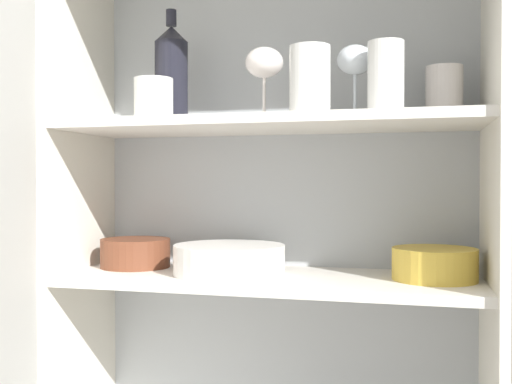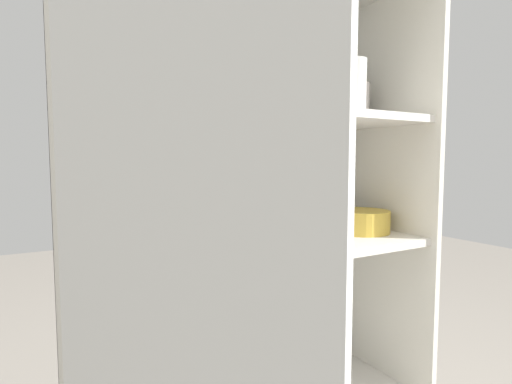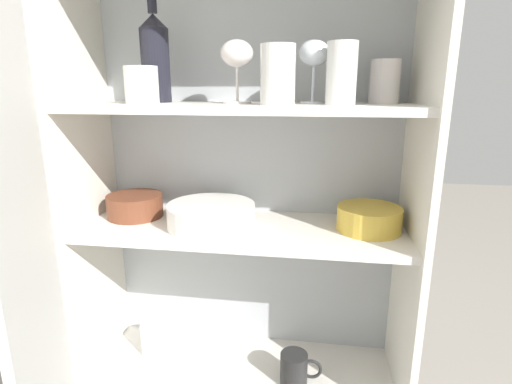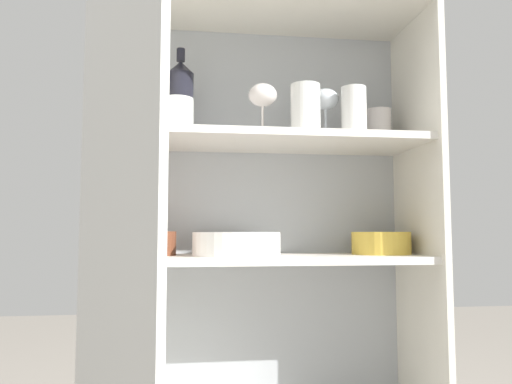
{
  "view_description": "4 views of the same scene",
  "coord_description": "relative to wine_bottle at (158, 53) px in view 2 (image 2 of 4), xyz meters",
  "views": [
    {
      "loc": [
        0.29,
        -1.08,
        0.94
      ],
      "look_at": [
        -0.03,
        0.16,
        0.92
      ],
      "focal_mm": 42.0,
      "sensor_mm": 36.0,
      "label": 1
    },
    {
      "loc": [
        -0.49,
        -0.68,
        0.95
      ],
      "look_at": [
        -0.02,
        0.15,
        0.88
      ],
      "focal_mm": 28.0,
      "sensor_mm": 36.0,
      "label": 2
    },
    {
      "loc": [
        0.19,
        -0.86,
        1.11
      ],
      "look_at": [
        0.04,
        0.14,
        0.84
      ],
      "focal_mm": 28.0,
      "sensor_mm": 36.0,
      "label": 3
    },
    {
      "loc": [
        -0.21,
        -1.21,
        0.8
      ],
      "look_at": [
        -0.03,
        0.13,
        0.92
      ],
      "focal_mm": 35.0,
      "sensor_mm": 36.0,
      "label": 4
    }
  ],
  "objects": [
    {
      "name": "cupboard_back_panel",
      "position": [
        0.24,
        0.11,
        -0.47
      ],
      "size": [
        0.9,
        0.02,
        1.43
      ],
      "primitive_type": "cube",
      "color": "#B2B7BC",
      "rests_on": "ground_plane"
    },
    {
      "name": "cupboard_side_left",
      "position": [
        -0.2,
        -0.05,
        -0.47
      ],
      "size": [
        0.02,
        0.33,
        1.43
      ],
      "primitive_type": "cube",
      "color": "silver",
      "rests_on": "ground_plane"
    },
    {
      "name": "cupboard_side_right",
      "position": [
        0.68,
        -0.05,
        -0.47
      ],
      "size": [
        0.02,
        0.33,
        1.43
      ],
      "primitive_type": "cube",
      "color": "silver",
      "rests_on": "ground_plane"
    },
    {
      "name": "shelf_board_middle",
      "position": [
        0.24,
        -0.05,
        -0.45
      ],
      "size": [
        0.87,
        0.29,
        0.02
      ],
      "primitive_type": "cube",
      "color": "silver"
    },
    {
      "name": "shelf_board_upper",
      "position": [
        0.24,
        -0.05,
        -0.12
      ],
      "size": [
        0.87,
        0.29,
        0.02
      ],
      "primitive_type": "cube",
      "color": "silver"
    },
    {
      "name": "cupboard_door",
      "position": [
        -0.11,
        -0.41,
        -0.47
      ],
      "size": [
        0.22,
        0.41,
        1.43
      ],
      "color": "silver",
      "rests_on": "ground_plane"
    },
    {
      "name": "tumbler_glass_0",
      "position": [
        -0.0,
        -0.09,
        -0.07
      ],
      "size": [
        0.08,
        0.08,
        0.09
      ],
      "color": "white",
      "rests_on": "shelf_board_upper"
    },
    {
      "name": "tumbler_glass_1",
      "position": [
        0.48,
        -0.09,
        -0.04
      ],
      "size": [
        0.07,
        0.07,
        0.14
      ],
      "color": "white",
      "rests_on": "shelf_board_upper"
    },
    {
      "name": "tumbler_glass_2",
      "position": [
        0.59,
        0.02,
        -0.06
      ],
      "size": [
        0.08,
        0.08,
        0.11
      ],
      "color": "silver",
      "rests_on": "shelf_board_upper"
    },
    {
      "name": "tumbler_glass_3",
      "position": [
        0.34,
        -0.11,
        -0.05
      ],
      "size": [
        0.08,
        0.08,
        0.13
      ],
      "color": "white",
      "rests_on": "shelf_board_upper"
    },
    {
      "name": "wine_glass_0",
      "position": [
        0.42,
        -0.03,
        -0.0
      ],
      "size": [
        0.08,
        0.08,
        0.15
      ],
      "color": "white",
      "rests_on": "shelf_board_upper"
    },
    {
      "name": "wine_glass_1",
      "position": [
        0.23,
        -0.05,
        -0.0
      ],
      "size": [
        0.08,
        0.08,
        0.15
      ],
      "color": "silver",
      "rests_on": "shelf_board_upper"
    },
    {
      "name": "wine_bottle",
      "position": [
        0.0,
        0.0,
        0.0
      ],
      "size": [
        0.08,
        0.08,
        0.26
      ],
      "color": "black",
      "rests_on": "shelf_board_upper"
    },
    {
      "name": "plate_stack_white",
      "position": [
        0.16,
        -0.06,
        -0.41
      ],
      "size": [
        0.24,
        0.24,
        0.06
      ],
      "color": "white",
      "rests_on": "shelf_board_middle"
    },
    {
      "name": "mixing_bowl_large",
      "position": [
        0.57,
        -0.03,
        -0.4
      ],
      "size": [
        0.17,
        0.17,
        0.06
      ],
      "color": "gold",
      "rests_on": "shelf_board_middle"
    },
    {
      "name": "serving_bowl_small",
      "position": [
        -0.08,
        -0.01,
        -0.4
      ],
      "size": [
        0.16,
        0.16,
        0.07
      ],
      "color": "brown",
      "rests_on": "shelf_board_middle"
    }
  ]
}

